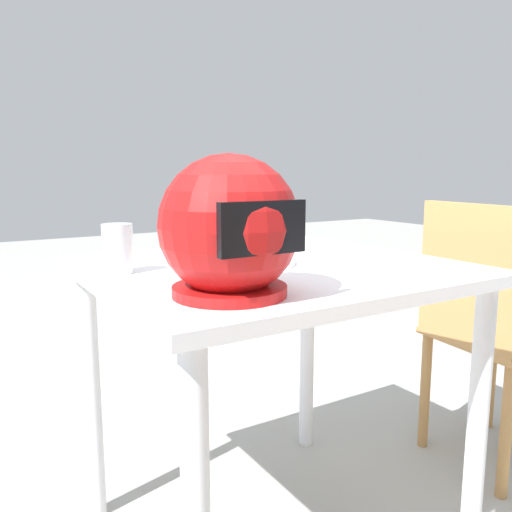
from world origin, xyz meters
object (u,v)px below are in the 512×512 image
Objects in this scene: drinking_glass at (118,249)px; chair_side at (485,322)px; dining_table at (272,307)px; motorcycle_helmet at (230,229)px; pizza at (239,254)px.

chair_side reaches higher than drinking_glass.
dining_table is 0.43m from motorcycle_helmet.
pizza is 0.25× the size of chair_side.
chair_side is (-0.80, 0.07, -0.15)m from dining_table.
dining_table is 0.16m from pizza.
drinking_glass is (0.37, -0.08, 0.17)m from dining_table.
motorcycle_helmet reaches higher than drinking_glass.
dining_table is at bearing 167.18° from drinking_glass.
motorcycle_helmet is 0.35m from drinking_glass.
dining_table is 0.98× the size of chair_side.
drinking_glass is at bearing -7.31° from chair_side.
chair_side is (-1.06, -0.18, -0.39)m from motorcycle_helmet.
chair_side is at bearing -170.56° from motorcycle_helmet.
motorcycle_helmet is (0.18, 0.29, 0.10)m from pizza.
chair_side is (-0.87, 0.11, -0.29)m from pizza.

